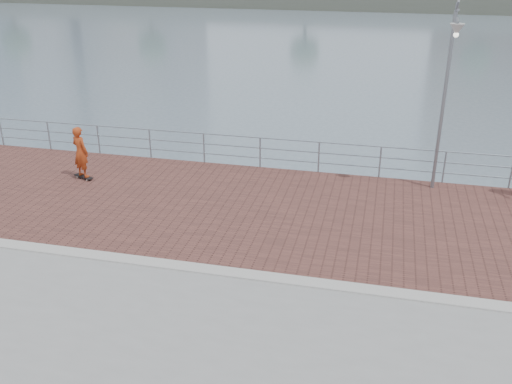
# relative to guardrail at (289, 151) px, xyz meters

# --- Properties ---
(water) EXTENTS (400.00, 400.00, 0.00)m
(water) POSITION_rel_guardrail_xyz_m (-0.00, -7.00, -2.69)
(water) COLOR slate
(water) RESTS_ON ground
(brick_lane) EXTENTS (40.00, 6.80, 0.02)m
(brick_lane) POSITION_rel_guardrail_xyz_m (-0.00, -3.40, -0.68)
(brick_lane) COLOR brown
(brick_lane) RESTS_ON seawall
(curb) EXTENTS (40.00, 0.40, 0.06)m
(curb) POSITION_rel_guardrail_xyz_m (-0.00, -7.00, -0.66)
(curb) COLOR #B7B5AD
(curb) RESTS_ON seawall
(guardrail) EXTENTS (39.06, 0.06, 1.13)m
(guardrail) POSITION_rel_guardrail_xyz_m (0.00, 0.00, 0.00)
(guardrail) COLOR #8C9EA8
(guardrail) RESTS_ON brick_lane
(street_lamp) EXTENTS (0.40, 1.18, 5.54)m
(street_lamp) POSITION_rel_guardrail_xyz_m (4.79, -0.91, 3.25)
(street_lamp) COLOR slate
(street_lamp) RESTS_ON brick_lane
(skateboard) EXTENTS (0.78, 0.46, 0.09)m
(skateboard) POSITION_rel_guardrail_xyz_m (-6.54, -2.40, -0.60)
(skateboard) COLOR black
(skateboard) RESTS_ON brick_lane
(skateboarder) EXTENTS (0.73, 0.61, 1.72)m
(skateboarder) POSITION_rel_guardrail_xyz_m (-6.54, -2.40, 0.27)
(skateboarder) COLOR #B03D17
(skateboarder) RESTS_ON skateboard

